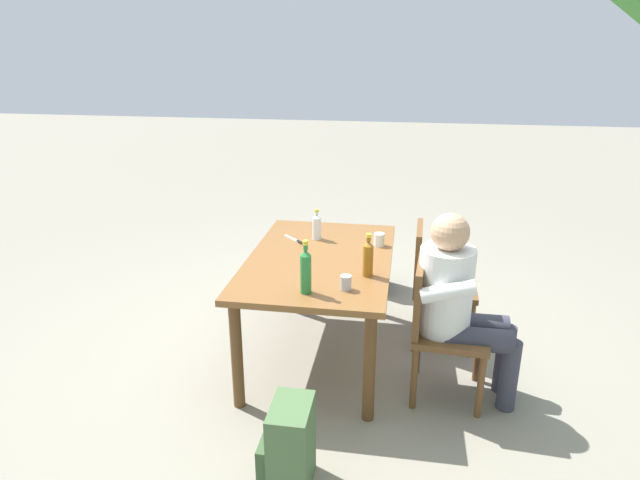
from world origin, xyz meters
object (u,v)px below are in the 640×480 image
chair_far_left (434,279)px  bottle_green (306,271)px  dining_table (320,270)px  backpack_by_far_side (379,266)px  chair_far_right (437,323)px  bottle_amber (368,258)px  cup_steel (346,283)px  table_knife (296,240)px  backpack_by_near_side (289,447)px  bottle_clear (317,226)px  cup_white (379,240)px  person_in_white_shirt (458,299)px

chair_far_left → bottle_green: bearing=-40.7°
dining_table → backpack_by_far_side: dining_table is taller
chair_far_left → backpack_by_far_side: 0.97m
chair_far_right → bottle_amber: 0.57m
bottle_amber → backpack_by_far_side: bottle_amber is taller
chair_far_left → cup_steel: chair_far_left is taller
table_knife → backpack_by_near_side: 1.61m
chair_far_left → bottle_amber: size_ratio=3.21×
chair_far_right → cup_steel: (0.15, -0.54, 0.29)m
bottle_clear → backpack_by_near_side: bearing=4.6°
dining_table → chair_far_right: chair_far_right is taller
bottle_green → chair_far_right: bearing=106.6°
cup_white → cup_steel: 0.77m
dining_table → backpack_by_near_side: (1.22, 0.05, -0.42)m
chair_far_left → backpack_by_far_side: (-0.83, -0.43, -0.27)m
chair_far_right → backpack_by_near_side: bearing=-38.8°
chair_far_right → backpack_by_near_side: chair_far_right is taller
chair_far_left → cup_white: (0.06, -0.40, 0.29)m
chair_far_left → person_in_white_shirt: (0.66, 0.11, 0.17)m
chair_far_left → backpack_by_near_side: bearing=-24.9°
chair_far_right → chair_far_left: (-0.66, -0.00, 0.00)m
person_in_white_shirt → bottle_clear: size_ratio=5.25×
chair_far_left → table_knife: size_ratio=4.71×
bottle_green → backpack_by_near_side: bearing=3.3°
chair_far_right → table_knife: size_ratio=4.71×
table_knife → backpack_by_far_side: table_knife is taller
bottle_green → backpack_by_far_side: bottle_green is taller
bottle_clear → dining_table: bearing=13.0°
person_in_white_shirt → bottle_green: (0.22, -0.87, 0.22)m
chair_far_right → bottle_clear: 1.13m
bottle_green → cup_white: 0.91m
cup_white → table_knife: (-0.00, -0.59, -0.04)m
cup_white → backpack_by_near_side: bearing=-12.2°
backpack_by_far_side → bottle_clear: bearing=-27.3°
bottle_clear → chair_far_left: bearing=89.2°
bottle_clear → cup_white: bottle_clear is taller
bottle_clear → bottle_amber: bearing=34.7°
cup_steel → table_knife: size_ratio=0.47×
person_in_white_shirt → cup_steel: bearing=-77.5°
person_in_white_shirt → backpack_by_near_side: person_in_white_shirt is taller
bottle_green → table_knife: 0.87m
table_knife → backpack_by_far_side: bearing=147.2°
person_in_white_shirt → bottle_green: person_in_white_shirt is taller
chair_far_right → backpack_by_far_side: chair_far_right is taller
person_in_white_shirt → backpack_by_far_side: person_in_white_shirt is taller
bottle_clear → table_knife: bottle_clear is taller
bottle_clear → table_knife: size_ratio=1.21×
bottle_clear → backpack_by_near_side: bottle_clear is taller
bottle_clear → cup_steel: 0.88m
dining_table → cup_steel: cup_steel is taller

